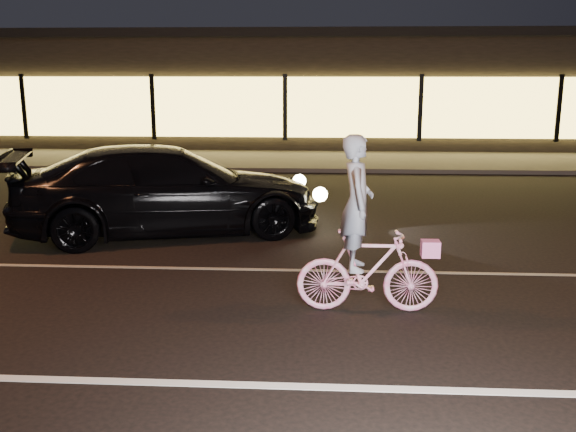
{
  "coord_description": "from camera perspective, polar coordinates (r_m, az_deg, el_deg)",
  "views": [
    {
      "loc": [
        1.36,
        -6.91,
        2.87
      ],
      "look_at": [
        0.92,
        0.6,
        1.14
      ],
      "focal_mm": 40.0,
      "sensor_mm": 36.0,
      "label": 1
    }
  ],
  "objects": [
    {
      "name": "sedan",
      "position": [
        11.52,
        -10.56,
        2.29
      ],
      "size": [
        5.77,
        3.66,
        1.56
      ],
      "rotation": [
        0.0,
        0.0,
        1.87
      ],
      "color": "black",
      "rests_on": "ground"
    },
    {
      "name": "storefront",
      "position": [
        25.93,
        0.32,
        11.38
      ],
      "size": [
        25.4,
        8.42,
        4.2
      ],
      "color": "black",
      "rests_on": "ground"
    },
    {
      "name": "cyclist",
      "position": [
        7.67,
        6.84,
        -3.07
      ],
      "size": [
        1.7,
        0.59,
        2.14
      ],
      "rotation": [
        0.0,
        0.0,
        1.57
      ],
      "color": "#FF3385",
      "rests_on": "ground"
    },
    {
      "name": "ground",
      "position": [
        7.61,
        -7.31,
        -9.3
      ],
      "size": [
        90.0,
        90.0,
        0.0
      ],
      "primitive_type": "plane",
      "color": "black",
      "rests_on": "ground"
    },
    {
      "name": "lane_stripe_far",
      "position": [
        9.46,
        -5.11,
        -4.71
      ],
      "size": [
        60.0,
        0.1,
        0.01
      ],
      "primitive_type": "cube",
      "color": "gray",
      "rests_on": "ground"
    },
    {
      "name": "sidewalk",
      "position": [
        20.16,
        -0.58,
        4.96
      ],
      "size": [
        30.0,
        4.0,
        0.12
      ],
      "primitive_type": "cube",
      "color": "#383533",
      "rests_on": "ground"
    },
    {
      "name": "lane_stripe_near",
      "position": [
        6.27,
        -9.88,
        -14.42
      ],
      "size": [
        60.0,
        0.12,
        0.01
      ],
      "primitive_type": "cube",
      "color": "silver",
      "rests_on": "ground"
    }
  ]
}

